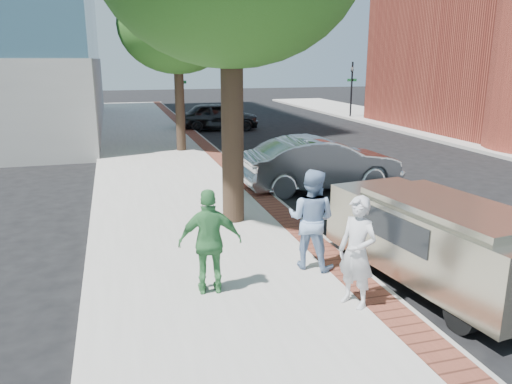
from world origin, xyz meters
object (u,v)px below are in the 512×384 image
object	(u,v)px
parking_meter	(312,189)
person_officer	(311,219)
sedan_silver	(320,164)
van	(430,237)
bg_car	(218,116)
person_gray	(357,252)
person_green	(210,242)

from	to	relation	value
parking_meter	person_officer	size ratio (longest dim) A/B	0.78
person_officer	sedan_silver	bearing A→B (deg)	-74.45
parking_meter	person_officer	world-z (taller)	person_officer
parking_meter	van	world-z (taller)	van
parking_meter	bg_car	size ratio (longest dim) A/B	0.32
person_gray	sedan_silver	size ratio (longest dim) A/B	0.36
bg_car	van	distance (m)	21.12
person_green	person_officer	bearing A→B (deg)	-158.24
parking_meter	van	xyz separation A→B (m)	(1.21, -2.63, -0.31)
person_green	sedan_silver	size ratio (longest dim) A/B	0.36
sedan_silver	person_officer	bearing A→B (deg)	154.00
van	person_green	bearing A→B (deg)	165.72
parking_meter	sedan_silver	bearing A→B (deg)	64.44
person_officer	parking_meter	bearing A→B (deg)	-72.20
person_officer	sedan_silver	distance (m)	6.49
parking_meter	person_green	size ratio (longest dim) A/B	0.82
person_gray	person_officer	xyz separation A→B (m)	(-0.12, 1.62, 0.05)
bg_car	van	world-z (taller)	van
person_gray	bg_car	xyz separation A→B (m)	(2.29, 21.75, -0.25)
parking_meter	bg_car	distance (m)	18.56
van	person_officer	bearing A→B (deg)	145.01
parking_meter	bg_car	bearing A→B (deg)	84.68
parking_meter	bg_car	world-z (taller)	parking_meter
person_green	van	bearing A→B (deg)	-179.52
person_green	bg_car	bearing A→B (deg)	-95.08
person_gray	person_green	size ratio (longest dim) A/B	1.00
person_gray	van	world-z (taller)	person_gray
parking_meter	person_gray	xyz separation A→B (m)	(-0.57, -3.27, -0.16)
bg_car	van	xyz separation A→B (m)	(-0.51, -21.11, 0.10)
parking_meter	sedan_silver	distance (m)	4.71
person_officer	bg_car	distance (m)	20.28
sedan_silver	van	xyz separation A→B (m)	(-0.81, -6.87, 0.07)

